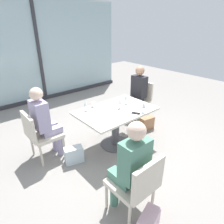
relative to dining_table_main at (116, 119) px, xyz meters
name	(u,v)px	position (x,y,z in m)	size (l,w,h in m)	color
ground_plane	(115,144)	(0.00, 0.00, -0.55)	(12.00, 12.00, 0.00)	gray
window_wall_backdrop	(40,58)	(0.00, 3.20, 0.66)	(5.25, 0.10, 2.70)	#9BB7BC
dining_table_main	(116,119)	(0.00, 0.00, 0.00)	(1.35, 0.90, 0.73)	silver
chair_far_left	(40,133)	(-1.21, 0.50, -0.06)	(0.50, 0.46, 0.87)	beige
chair_front_left	(137,184)	(-0.81, -1.27, -0.06)	(0.46, 0.50, 0.87)	beige
chair_far_right	(140,98)	(1.21, 0.50, -0.06)	(0.50, 0.46, 0.87)	beige
person_far_left	(44,120)	(-1.10, 0.50, 0.15)	(0.39, 0.34, 1.26)	#9E93B7
person_front_left	(130,164)	(-0.81, -1.16, 0.15)	(0.34, 0.39, 1.26)	#4C7F6B
person_far_right	(137,91)	(1.10, 0.50, 0.15)	(0.39, 0.34, 1.26)	#28282D
wine_glass_0	(144,105)	(0.29, -0.39, 0.31)	(0.07, 0.07, 0.18)	silver
wine_glass_1	(85,104)	(-0.42, 0.31, 0.31)	(0.07, 0.07, 0.18)	silver
wine_glass_2	(126,97)	(0.32, 0.07, 0.31)	(0.07, 0.07, 0.18)	silver
wine_glass_3	(120,101)	(0.10, 0.00, 0.31)	(0.07, 0.07, 0.18)	silver
coffee_cup	(93,105)	(-0.23, 0.36, 0.22)	(0.08, 0.08, 0.09)	white
cell_phone_on_table	(136,113)	(0.16, -0.34, 0.18)	(0.07, 0.14, 0.01)	black
handbag_0	(74,155)	(-0.86, 0.07, -0.41)	(0.30, 0.16, 0.28)	silver
handbag_1	(149,223)	(-0.87, -1.52, -0.41)	(0.30, 0.16, 0.28)	beige
handbag_2	(147,123)	(0.91, 0.00, -0.41)	(0.30, 0.16, 0.28)	#A3704C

